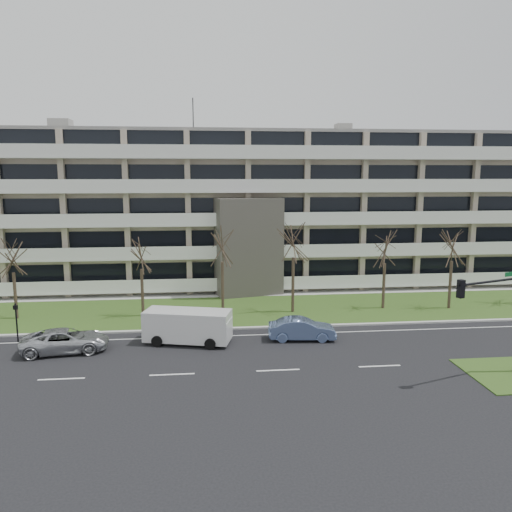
{
  "coord_description": "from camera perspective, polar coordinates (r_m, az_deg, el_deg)",
  "views": [
    {
      "loc": [
        -4.08,
        -26.83,
        11.01
      ],
      "look_at": [
        -0.22,
        10.0,
        5.03
      ],
      "focal_mm": 35.0,
      "sensor_mm": 36.0,
      "label": 1
    }
  ],
  "objects": [
    {
      "name": "tree_3",
      "position": [
        39.31,
        -3.89,
        1.68
      ],
      "size": [
        3.79,
        3.79,
        7.59
      ],
      "color": "#382B21",
      "rests_on": "ground"
    },
    {
      "name": "traffic_signal",
      "position": [
        30.19,
        26.2,
        -5.59
      ],
      "size": [
        4.85,
        1.87,
        5.89
      ],
      "rotation": [
        0.0,
        0.0,
        0.32
      ],
      "color": "black",
      "rests_on": "ground"
    },
    {
      "name": "tree_2",
      "position": [
        39.64,
        -13.03,
        0.61
      ],
      "size": [
        3.39,
        3.39,
        6.79
      ],
      "color": "#382B21",
      "rests_on": "ground"
    },
    {
      "name": "white_van",
      "position": [
        33.62,
        -7.7,
        -7.68
      ],
      "size": [
        6.0,
        3.44,
        2.19
      ],
      "rotation": [
        0.0,
        0.0,
        -0.25
      ],
      "color": "silver",
      "rests_on": "ground"
    },
    {
      "name": "lane_edge_line",
      "position": [
        35.34,
        0.96,
        -8.97
      ],
      "size": [
        90.0,
        0.12,
        0.01
      ],
      "primitive_type": "cube",
      "color": "white",
      "rests_on": "ground"
    },
    {
      "name": "tree_5",
      "position": [
        42.3,
        14.57,
        1.18
      ],
      "size": [
        3.44,
        3.44,
        6.88
      ],
      "color": "#382B21",
      "rests_on": "ground"
    },
    {
      "name": "curb",
      "position": [
        36.74,
        0.68,
        -8.17
      ],
      "size": [
        90.0,
        0.35,
        0.12
      ],
      "primitive_type": "cube",
      "color": "#B2B2AD",
      "rests_on": "ground"
    },
    {
      "name": "tree_6",
      "position": [
        43.93,
        21.57,
        1.46
      ],
      "size": [
        3.6,
        3.6,
        7.21
      ],
      "color": "#382B21",
      "rests_on": "ground"
    },
    {
      "name": "apartment_building",
      "position": [
        52.42,
        -1.51,
        5.46
      ],
      "size": [
        60.5,
        15.1,
        18.75
      ],
      "color": "tan",
      "rests_on": "ground"
    },
    {
      "name": "silver_pickup",
      "position": [
        34.05,
        -20.97,
        -9.02
      ],
      "size": [
        5.57,
        3.13,
        1.47
      ],
      "primitive_type": "imported",
      "rotation": [
        0.0,
        0.0,
        1.71
      ],
      "color": "#B7B9BF",
      "rests_on": "ground"
    },
    {
      "name": "tree_1",
      "position": [
        42.26,
        -26.11,
        0.16
      ],
      "size": [
        3.27,
        3.27,
        6.54
      ],
      "color": "#382B21",
      "rests_on": "ground"
    },
    {
      "name": "sidewalk",
      "position": [
        46.82,
        -0.81,
        -4.38
      ],
      "size": [
        90.0,
        2.0,
        0.08
      ],
      "primitive_type": "cube",
      "color": "#B2B2AD",
      "rests_on": "ground"
    },
    {
      "name": "blue_sedan",
      "position": [
        34.24,
        5.26,
        -8.31
      ],
      "size": [
        4.66,
        1.99,
        1.49
      ],
      "primitive_type": "imported",
      "rotation": [
        0.0,
        0.0,
        1.48
      ],
      "color": "#6981B6",
      "rests_on": "ground"
    },
    {
      "name": "grass_verge",
      "position": [
        41.52,
        -0.12,
        -6.16
      ],
      "size": [
        90.0,
        10.0,
        0.06
      ],
      "primitive_type": "cube",
      "color": "#32521B",
      "rests_on": "ground"
    },
    {
      "name": "ground",
      "position": [
        29.29,
        2.54,
        -12.92
      ],
      "size": [
        160.0,
        160.0,
        0.0
      ],
      "primitive_type": "plane",
      "color": "black",
      "rests_on": "ground"
    },
    {
      "name": "tree_4",
      "position": [
        39.78,
        4.31,
        2.34
      ],
      "size": [
        4.05,
        4.05,
        8.09
      ],
      "color": "#382B21",
      "rests_on": "ground"
    },
    {
      "name": "pedestrian_signal",
      "position": [
        36.97,
        -25.72,
        -6.36
      ],
      "size": [
        0.29,
        0.26,
        2.65
      ],
      "rotation": [
        0.0,
        0.0,
        -0.3
      ],
      "color": "black",
      "rests_on": "ground"
    }
  ]
}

